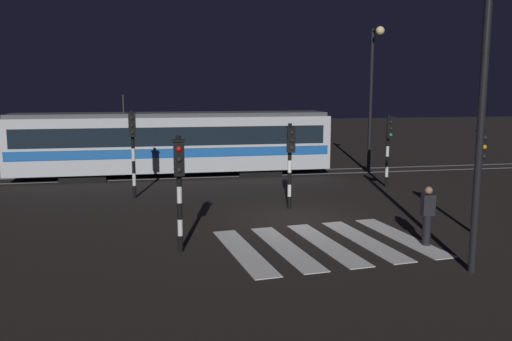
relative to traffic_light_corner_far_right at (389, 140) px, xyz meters
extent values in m
plane|color=black|center=(-5.59, -5.02, -2.17)|extent=(120.00, 120.00, 0.00)
cube|color=#59595E|center=(-5.59, 4.26, -2.15)|extent=(80.00, 0.12, 0.03)
cube|color=#59595E|center=(-5.59, 5.70, -2.15)|extent=(80.00, 0.12, 0.03)
cube|color=silver|center=(-8.05, -8.31, -2.16)|extent=(1.18, 4.47, 0.02)
cube|color=silver|center=(-6.82, -8.17, -2.16)|extent=(1.18, 4.47, 0.02)
cube|color=silver|center=(-5.59, -8.04, -2.16)|extent=(1.18, 4.47, 0.02)
cube|color=silver|center=(-4.36, -7.90, -2.16)|extent=(1.18, 4.47, 0.02)
cube|color=silver|center=(-3.13, -7.76, -2.16)|extent=(1.18, 4.47, 0.02)
cylinder|color=black|center=(0.00, 0.09, -1.93)|extent=(0.14, 0.14, 0.47)
cylinder|color=white|center=(0.00, 0.09, -1.46)|extent=(0.14, 0.14, 0.47)
cylinder|color=black|center=(0.00, 0.09, -0.99)|extent=(0.14, 0.14, 0.47)
cylinder|color=white|center=(0.00, 0.09, -0.52)|extent=(0.14, 0.14, 0.47)
cylinder|color=black|center=(0.00, 0.09, -0.06)|extent=(0.14, 0.14, 0.47)
cylinder|color=white|center=(0.00, 0.09, 0.41)|extent=(0.14, 0.14, 0.47)
cylinder|color=black|center=(0.00, 0.09, 0.88)|extent=(0.14, 0.14, 0.47)
cube|color=black|center=(0.00, -0.08, 0.52)|extent=(0.28, 0.20, 0.90)
sphere|color=black|center=(0.00, -0.19, 0.80)|extent=(0.14, 0.14, 0.14)
sphere|color=black|center=(0.00, -0.19, 0.52)|extent=(0.14, 0.14, 0.14)
sphere|color=green|center=(0.00, -0.19, 0.24)|extent=(0.14, 0.14, 0.14)
cube|color=black|center=(0.00, -0.08, 1.01)|extent=(0.36, 0.24, 0.04)
cylinder|color=black|center=(-0.72, -7.79, -1.93)|extent=(0.14, 0.14, 0.47)
cylinder|color=white|center=(-0.72, -7.79, -1.46)|extent=(0.14, 0.14, 0.47)
cylinder|color=black|center=(-0.72, -7.79, -0.98)|extent=(0.14, 0.14, 0.47)
cylinder|color=white|center=(-0.72, -7.79, -0.51)|extent=(0.14, 0.14, 0.47)
cylinder|color=black|center=(-0.72, -7.79, -0.04)|extent=(0.14, 0.14, 0.47)
cylinder|color=white|center=(-0.72, -7.79, 0.44)|extent=(0.14, 0.14, 0.47)
cylinder|color=black|center=(-0.72, -7.79, 0.91)|extent=(0.14, 0.14, 0.47)
cube|color=black|center=(-0.72, -7.96, 0.55)|extent=(0.28, 0.20, 0.90)
sphere|color=black|center=(-0.72, -8.07, 0.83)|extent=(0.14, 0.14, 0.14)
sphere|color=orange|center=(-0.72, -8.07, 0.55)|extent=(0.14, 0.14, 0.14)
sphere|color=black|center=(-0.72, -8.07, 0.27)|extent=(0.14, 0.14, 0.14)
cube|color=black|center=(-0.72, -7.96, 1.04)|extent=(0.36, 0.24, 0.04)
cylinder|color=black|center=(-11.19, -0.26, -1.91)|extent=(0.14, 0.14, 0.51)
cylinder|color=white|center=(-11.19, -0.26, -1.40)|extent=(0.14, 0.14, 0.51)
cylinder|color=black|center=(-11.19, -0.26, -0.89)|extent=(0.14, 0.14, 0.51)
cylinder|color=white|center=(-11.19, -0.26, -0.37)|extent=(0.14, 0.14, 0.51)
cylinder|color=black|center=(-11.19, -0.26, 0.14)|extent=(0.14, 0.14, 0.51)
cylinder|color=white|center=(-11.19, -0.26, 0.65)|extent=(0.14, 0.14, 0.51)
cylinder|color=black|center=(-11.19, -0.26, 1.16)|extent=(0.14, 0.14, 0.51)
cube|color=black|center=(-11.19, -0.43, 0.82)|extent=(0.28, 0.20, 0.90)
sphere|color=black|center=(-11.19, -0.54, 1.10)|extent=(0.14, 0.14, 0.14)
sphere|color=black|center=(-11.19, -0.54, 0.82)|extent=(0.14, 0.14, 0.14)
sphere|color=black|center=(-11.19, -0.54, 0.54)|extent=(0.14, 0.14, 0.14)
cube|color=black|center=(-11.19, -0.43, 1.31)|extent=(0.36, 0.24, 0.04)
cylinder|color=black|center=(-5.45, -3.33, -1.94)|extent=(0.14, 0.14, 0.45)
cylinder|color=white|center=(-5.45, -3.33, -1.48)|extent=(0.14, 0.14, 0.45)
cylinder|color=black|center=(-5.45, -3.33, -1.03)|extent=(0.14, 0.14, 0.45)
cylinder|color=white|center=(-5.45, -3.33, -0.58)|extent=(0.14, 0.14, 0.45)
cylinder|color=black|center=(-5.45, -3.33, -0.12)|extent=(0.14, 0.14, 0.45)
cylinder|color=white|center=(-5.45, -3.33, 0.33)|extent=(0.14, 0.14, 0.45)
cylinder|color=black|center=(-5.45, -3.33, 0.79)|extent=(0.14, 0.14, 0.45)
cube|color=black|center=(-5.45, -3.50, 0.41)|extent=(0.28, 0.20, 0.90)
sphere|color=black|center=(-5.45, -3.61, 0.69)|extent=(0.14, 0.14, 0.14)
sphere|color=black|center=(-5.45, -3.61, 0.41)|extent=(0.14, 0.14, 0.14)
sphere|color=black|center=(-5.45, -3.61, 0.13)|extent=(0.14, 0.14, 0.14)
cube|color=black|center=(-5.45, -3.50, 0.90)|extent=(0.36, 0.24, 0.04)
cylinder|color=black|center=(-9.73, -7.96, -1.94)|extent=(0.14, 0.14, 0.46)
cylinder|color=white|center=(-9.73, -7.96, -1.48)|extent=(0.14, 0.14, 0.46)
cylinder|color=black|center=(-9.73, -7.96, -1.03)|extent=(0.14, 0.14, 0.46)
cylinder|color=white|center=(-9.73, -7.96, -0.57)|extent=(0.14, 0.14, 0.46)
cylinder|color=black|center=(-9.73, -7.96, -0.11)|extent=(0.14, 0.14, 0.46)
cylinder|color=white|center=(-9.73, -7.96, 0.34)|extent=(0.14, 0.14, 0.46)
cylinder|color=black|center=(-9.73, -7.96, 0.80)|extent=(0.14, 0.14, 0.46)
cube|color=black|center=(-9.73, -8.13, 0.43)|extent=(0.28, 0.20, 0.90)
sphere|color=red|center=(-9.73, -8.24, 0.71)|extent=(0.14, 0.14, 0.14)
sphere|color=black|center=(-9.73, -8.24, 0.43)|extent=(0.14, 0.14, 0.14)
sphere|color=black|center=(-9.73, -8.24, 0.15)|extent=(0.14, 0.14, 0.14)
cube|color=black|center=(-9.73, -8.13, 0.92)|extent=(0.36, 0.24, 0.04)
cylinder|color=black|center=(-2.82, -10.95, 1.42)|extent=(0.18, 0.18, 7.16)
cylinder|color=black|center=(0.93, 4.36, 1.58)|extent=(0.18, 0.18, 7.49)
cylinder|color=black|center=(0.93, 3.91, 5.22)|extent=(0.10, 0.90, 0.10)
sphere|color=#F9E08C|center=(0.93, 3.46, 5.14)|extent=(0.44, 0.44, 0.44)
cube|color=silver|center=(-9.39, 4.98, -0.47)|extent=(15.87, 2.50, 2.70)
cube|color=blue|center=(-9.39, 3.71, -0.82)|extent=(15.56, 0.04, 0.44)
cube|color=blue|center=(-9.39, 6.25, -0.82)|extent=(15.56, 0.04, 0.44)
cube|color=black|center=(-9.39, 3.72, -0.02)|extent=(15.08, 0.03, 0.90)
cube|color=#4C4C51|center=(-9.39, 4.98, 0.98)|extent=(15.56, 2.30, 0.20)
cylinder|color=#262628|center=(-11.77, 4.98, 1.48)|extent=(0.08, 0.08, 1.00)
cube|color=black|center=(-5.03, 4.98, -1.99)|extent=(2.20, 2.00, 0.35)
cube|color=black|center=(-13.76, 4.98, -1.99)|extent=(2.20, 2.00, 0.35)
sphere|color=#F9F2CC|center=(-1.40, 4.98, -0.87)|extent=(0.24, 0.24, 0.24)
cylinder|color=black|center=(-2.81, -8.71, -1.73)|extent=(0.24, 0.24, 0.88)
cube|color=black|center=(-2.81, -8.71, -0.99)|extent=(0.36, 0.22, 0.60)
sphere|color=#9E7051|center=(-2.81, -8.71, -0.57)|extent=(0.22, 0.22, 0.22)
camera|label=1|loc=(-10.40, -22.22, 2.26)|focal=37.40mm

